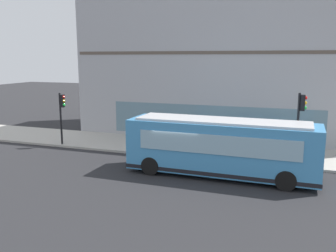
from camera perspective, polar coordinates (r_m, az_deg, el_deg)
The scene contains 11 objects.
ground at distance 20.48m, azimuth 1.99°, elevation -7.20°, with size 120.00×120.00×0.00m, color #262628.
sidewalk_curb at distance 25.16m, azimuth 5.47°, elevation -3.66°, with size 4.95×40.00×0.15m, color #B2ADA3.
building_corner at distance 31.01m, azimuth 8.76°, elevation 10.04°, with size 8.66×22.49×12.03m.
city_bus_nearside at distance 19.64m, azimuth 8.24°, elevation -3.37°, with size 2.69×10.07×3.07m.
traffic_light_near_corner at distance 21.85m, azimuth 19.98°, elevation 1.55°, with size 0.32×0.49×4.18m.
traffic_light_down_block at distance 26.84m, azimuth -16.24°, elevation 2.61°, with size 0.32×0.49×3.68m.
fire_hydrant at distance 23.81m, azimuth 6.09°, elevation -3.41°, with size 0.35×0.35×0.74m.
pedestrian_by_light_pole at distance 24.75m, azimuth 13.29°, elevation -1.87°, with size 0.32×0.32×1.55m.
pedestrian_near_building_entrance at distance 26.49m, azimuth -0.08°, elevation -0.64°, with size 0.32×0.32×1.63m.
pedestrian_walking_along_curb at distance 25.31m, azimuth 15.99°, elevation -1.49°, with size 0.32×0.32×1.70m.
newspaper_vending_box at distance 24.53m, azimuth 21.28°, elevation -3.45°, with size 0.44×0.42×0.90m.
Camera 1 is at (-18.60, -5.82, 6.28)m, focal length 39.05 mm.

